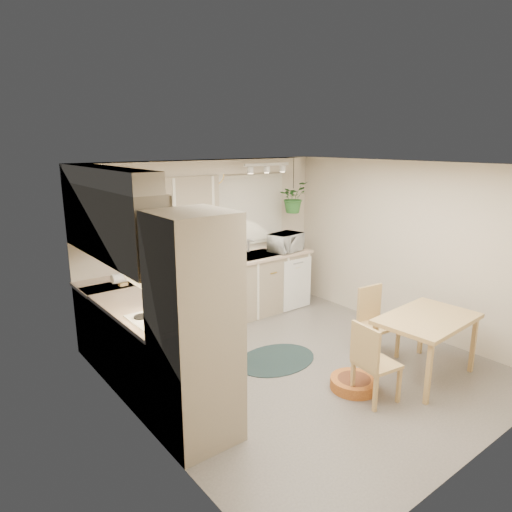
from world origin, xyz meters
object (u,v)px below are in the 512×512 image
chair_left (377,361)px  braided_rug (276,360)px  pet_bed (354,383)px  chair_back (379,323)px  microwave (286,240)px  dining_table (425,347)px

chair_left → braided_rug: size_ratio=0.82×
chair_left → braided_rug: 1.40m
braided_rug → pet_bed: pet_bed is taller
chair_back → microwave: 2.18m
dining_table → braided_rug: size_ratio=1.09×
chair_left → chair_back: chair_back is taller
chair_left → chair_back: 1.06m
dining_table → braided_rug: bearing=129.1°
dining_table → pet_bed: dining_table is taller
dining_table → microwave: microwave is taller
dining_table → pet_bed: 0.95m
chair_back → microwave: (0.25, 2.06, 0.68)m
chair_left → pet_bed: bearing=-170.6°
microwave → chair_back: bearing=-107.9°
microwave → pet_bed: bearing=-125.8°
braided_rug → microwave: bearing=45.4°
braided_rug → microwave: 2.22m
dining_table → chair_back: chair_back is taller
chair_back → braided_rug: 1.37m
dining_table → pet_bed: bearing=160.6°
dining_table → pet_bed: size_ratio=2.22×
chair_back → braided_rug: chair_back is taller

